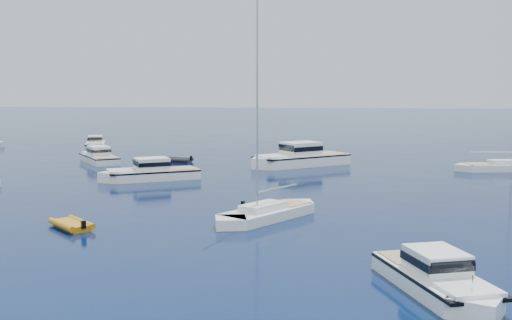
{
  "coord_description": "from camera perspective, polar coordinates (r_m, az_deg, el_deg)",
  "views": [
    {
      "loc": [
        4.02,
        -27.97,
        8.53
      ],
      "look_at": [
        -1.97,
        24.67,
        2.2
      ],
      "focal_mm": 44.95,
      "sensor_mm": 36.0,
      "label": 1
    }
  ],
  "objects": [
    {
      "name": "motor_cruiser_horizon",
      "position": [
        87.7,
        -14.1,
        1.02
      ],
      "size": [
        4.86,
        8.42,
        2.11
      ],
      "primitive_type": null,
      "rotation": [
        0.0,
        0.0,
        3.46
      ],
      "color": "silver",
      "rests_on": "ground"
    },
    {
      "name": "motor_cruiser_far_l",
      "position": [
        71.97,
        -13.83,
        -0.19
      ],
      "size": [
        7.16,
        8.61,
        2.28
      ],
      "primitive_type": null,
      "rotation": [
        0.0,
        0.0,
        0.61
      ],
      "color": "silver",
      "rests_on": "ground"
    },
    {
      "name": "sailboat_centre",
      "position": [
        67.61,
        21.02,
        -0.89
      ],
      "size": [
        10.45,
        4.49,
        14.91
      ],
      "primitive_type": null,
      "rotation": [
        0.0,
        0.0,
        4.9
      ],
      "color": "silver",
      "rests_on": "ground"
    },
    {
      "name": "motor_cruiser_centre",
      "position": [
        57.88,
        -9.42,
        -1.75
      ],
      "size": [
        9.81,
        7.23,
        2.52
      ],
      "primitive_type": null,
      "rotation": [
        0.0,
        0.0,
        2.08
      ],
      "color": "white",
      "rests_on": "ground"
    },
    {
      "name": "motor_cruiser_near",
      "position": [
        27.89,
        15.84,
        -11.26
      ],
      "size": [
        5.24,
        8.88,
        2.23
      ],
      "primitive_type": null,
      "rotation": [
        0.0,
        0.0,
        3.48
      ],
      "color": "white",
      "rests_on": "ground"
    },
    {
      "name": "sailboat_fore",
      "position": [
        40.84,
        0.99,
        -5.24
      ],
      "size": [
        7.52,
        9.55,
        14.37
      ],
      "primitive_type": null,
      "rotation": [
        0.0,
        0.0,
        2.56
      ],
      "color": "white",
      "rests_on": "ground"
    },
    {
      "name": "motor_cruiser_distant",
      "position": [
        66.93,
        3.83,
        -0.52
      ],
      "size": [
        11.81,
        10.38,
        3.18
      ],
      "primitive_type": null,
      "rotation": [
        0.0,
        0.0,
        2.24
      ],
      "color": "white",
      "rests_on": "ground"
    },
    {
      "name": "tender_grey_near",
      "position": [
        42.42,
        0.62,
        -4.79
      ],
      "size": [
        3.23,
        2.37,
        0.95
      ],
      "primitive_type": null,
      "rotation": [
        0.0,
        0.0,
        4.44
      ],
      "color": "black",
      "rests_on": "ground"
    },
    {
      "name": "tender_yellow",
      "position": [
        39.73,
        -16.09,
        -5.85
      ],
      "size": [
        3.77,
        3.76,
        0.95
      ],
      "primitive_type": null,
      "rotation": [
        0.0,
        0.0,
        0.79
      ],
      "color": "#CA7C0B",
      "rests_on": "ground"
    },
    {
      "name": "tender_grey_far",
      "position": [
        70.61,
        -7.06,
        -0.18
      ],
      "size": [
        3.84,
        2.7,
        0.95
      ],
      "primitive_type": null,
      "rotation": [
        0.0,
        0.0,
        1.33
      ],
      "color": "black",
      "rests_on": "ground"
    },
    {
      "name": "ground",
      "position": [
        29.52,
        -1.64,
        -9.98
      ],
      "size": [
        400.0,
        400.0,
        0.0
      ],
      "primitive_type": "plane",
      "color": "#081F4D",
      "rests_on": "ground"
    }
  ]
}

